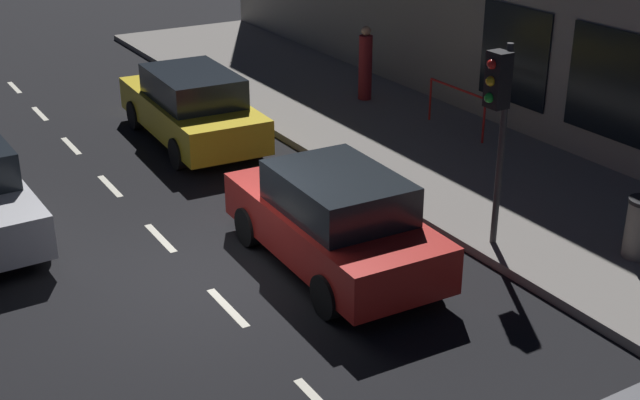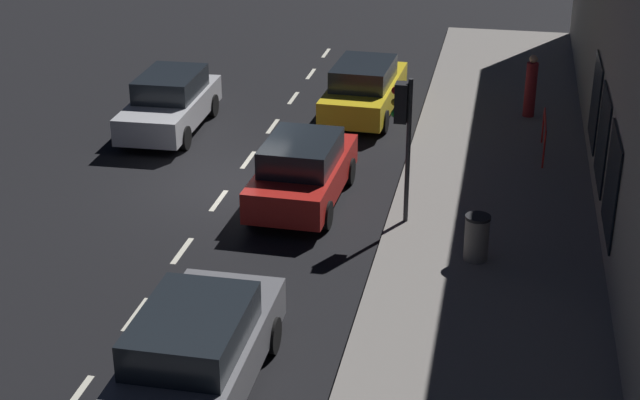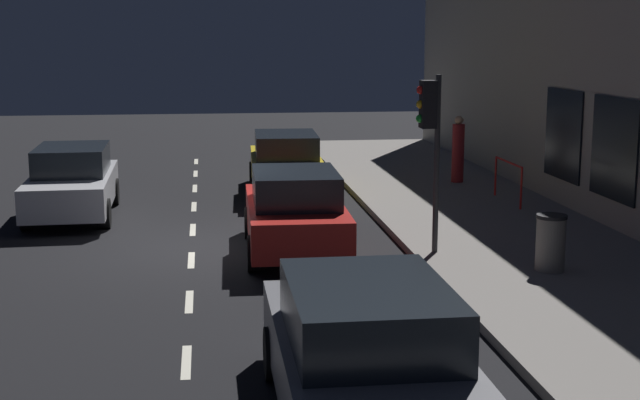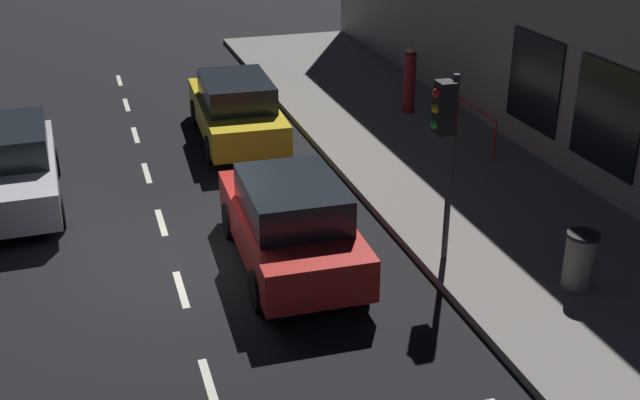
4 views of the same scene
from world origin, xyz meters
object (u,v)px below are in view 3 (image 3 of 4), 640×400
Objects in this scene: parked_car_1 at (295,212)px; parked_car_3 at (72,182)px; traffic_light at (430,122)px; parked_car_0 at (286,163)px; pedestrian_0 at (458,151)px; trash_bin at (551,243)px; parked_car_2 at (365,354)px.

parked_car_3 is (-4.61, 4.09, 0.00)m from parked_car_1.
parked_car_0 is (-1.91, 7.24, -1.73)m from traffic_light.
parked_car_3 is 10.05m from pedestrian_0.
parked_car_0 reaches higher than trash_bin.
pedestrian_0 is 9.20m from trash_bin.
trash_bin is at bearing -28.59° from parked_car_1.
traffic_light is 1.80× the size of pedestrian_0.
parked_car_2 is 1.00× the size of parked_car_3.
parked_car_2 is (-2.37, -6.79, -1.73)m from traffic_light.
pedestrian_0 is 1.86× the size of trash_bin.
parked_car_3 is (-5.02, -2.31, -0.00)m from parked_car_0.
parked_car_0 and parked_car_3 have the same top height.
parked_car_1 reaches higher than trash_bin.
parked_car_2 is 4.67× the size of trash_bin.
parked_car_0 is at bearing -156.89° from parked_car_3.
parked_car_3 is at bearing -78.56° from pedestrian_0.
pedestrian_0 is at bearing 83.64° from trash_bin.
pedestrian_0 is at bearing 54.77° from parked_car_1.
parked_car_0 is 4.68m from pedestrian_0.
parked_car_1 is at bearing 89.71° from parked_car_2.
traffic_light is at bearing -72.79° from parked_car_0.
traffic_light is at bearing 138.70° from trash_bin.
pedestrian_0 is (2.74, 7.62, -1.53)m from traffic_light.
parked_car_0 is at bearing -89.42° from pedestrian_0.
parked_car_2 is 2.51× the size of pedestrian_0.
pedestrian_0 reaches higher than parked_car_3.
parked_car_0 is 9.48m from trash_bin.
parked_car_1 is at bearing 136.84° from parked_car_3.
parked_car_0 is 5.53m from parked_car_3.
traffic_light is at bearing -23.86° from pedestrian_0.
trash_bin is (1.72, -1.51, -1.89)m from traffic_light.
traffic_light is 7.39m from parked_car_2.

